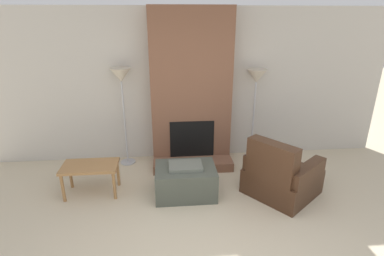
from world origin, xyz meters
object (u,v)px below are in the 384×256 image
Objects in this scene: ottoman at (186,180)px; armchair at (280,178)px; side_table at (90,169)px; floor_lamp_left at (121,81)px; floor_lamp_right at (256,82)px.

ottoman is 1.35m from armchair.
side_table is 1.48m from floor_lamp_left.
ottoman is at bearing -6.35° from side_table.
floor_lamp_right is (1.27, 1.10, 1.18)m from ottoman.
floor_lamp_left is (-0.95, 1.10, 1.23)m from ottoman.
side_table is (-1.35, 0.15, 0.17)m from ottoman.
side_table is at bearing -160.21° from floor_lamp_right.
side_table is 0.47× the size of floor_lamp_left.
armchair is at bearing -28.18° from floor_lamp_left.
ottoman is 2.06m from floor_lamp_right.
side_table is at bearing 173.65° from ottoman.
floor_lamp_left is 1.03× the size of floor_lamp_right.
ottoman is at bearing -49.10° from floor_lamp_left.
armchair is 0.73× the size of floor_lamp_left.
side_table is 2.97m from floor_lamp_right.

